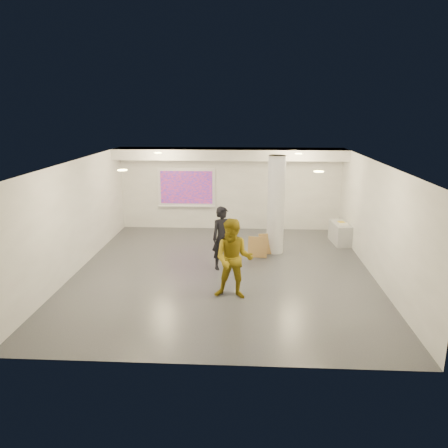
# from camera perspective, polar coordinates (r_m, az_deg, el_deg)

# --- Properties ---
(floor) EXTENTS (8.00, 9.00, 0.01)m
(floor) POSITION_cam_1_polar(r_m,az_deg,el_deg) (12.02, -0.11, -6.26)
(floor) COLOR #383A40
(floor) RESTS_ON ground
(ceiling) EXTENTS (8.00, 9.00, 0.01)m
(ceiling) POSITION_cam_1_polar(r_m,az_deg,el_deg) (11.30, -0.11, 8.09)
(ceiling) COLOR white
(ceiling) RESTS_ON floor
(wall_back) EXTENTS (8.00, 0.01, 3.00)m
(wall_back) POSITION_cam_1_polar(r_m,az_deg,el_deg) (15.97, 0.82, 4.62)
(wall_back) COLOR silver
(wall_back) RESTS_ON floor
(wall_front) EXTENTS (8.00, 0.01, 3.00)m
(wall_front) POSITION_cam_1_polar(r_m,az_deg,el_deg) (7.30, -2.15, -7.93)
(wall_front) COLOR silver
(wall_front) RESTS_ON floor
(wall_left) EXTENTS (0.01, 9.00, 3.00)m
(wall_left) POSITION_cam_1_polar(r_m,az_deg,el_deg) (12.45, -18.82, 0.90)
(wall_left) COLOR silver
(wall_left) RESTS_ON floor
(wall_right) EXTENTS (0.01, 9.00, 3.00)m
(wall_right) POSITION_cam_1_polar(r_m,az_deg,el_deg) (12.03, 19.28, 0.40)
(wall_right) COLOR silver
(wall_right) RESTS_ON floor
(soffit_band) EXTENTS (8.00, 1.10, 0.36)m
(soffit_band) POSITION_cam_1_polar(r_m,az_deg,el_deg) (15.24, 0.75, 9.15)
(soffit_band) COLOR silver
(soffit_band) RESTS_ON ceiling
(downlight_nw) EXTENTS (0.22, 0.22, 0.02)m
(downlight_nw) POSITION_cam_1_polar(r_m,az_deg,el_deg) (14.06, -8.62, 9.16)
(downlight_nw) COLOR #FFF082
(downlight_nw) RESTS_ON ceiling
(downlight_ne) EXTENTS (0.22, 0.22, 0.02)m
(downlight_ne) POSITION_cam_1_polar(r_m,az_deg,el_deg) (13.85, 9.73, 9.04)
(downlight_ne) COLOR #FFF082
(downlight_ne) RESTS_ON ceiling
(downlight_sw) EXTENTS (0.22, 0.22, 0.02)m
(downlight_sw) POSITION_cam_1_polar(r_m,az_deg,el_deg) (10.20, -13.14, 6.87)
(downlight_sw) COLOR #FFF082
(downlight_sw) RESTS_ON ceiling
(downlight_se) EXTENTS (0.22, 0.22, 0.02)m
(downlight_se) POSITION_cam_1_polar(r_m,az_deg,el_deg) (9.92, 12.26, 6.70)
(downlight_se) COLOR #FFF082
(downlight_se) RESTS_ON ceiling
(column) EXTENTS (0.52, 0.52, 3.00)m
(column) POSITION_cam_1_polar(r_m,az_deg,el_deg) (13.33, 6.79, 2.48)
(column) COLOR silver
(column) RESTS_ON floor
(projection_screen) EXTENTS (2.10, 0.13, 1.42)m
(projection_screen) POSITION_cam_1_polar(r_m,az_deg,el_deg) (16.06, -4.92, 4.73)
(projection_screen) COLOR white
(projection_screen) RESTS_ON wall_back
(credenza) EXTENTS (0.59, 1.20, 0.68)m
(credenza) POSITION_cam_1_polar(r_m,az_deg,el_deg) (14.95, 14.93, -1.15)
(credenza) COLOR #A2A5A8
(credenza) RESTS_ON floor
(papers_stack) EXTENTS (0.32, 0.39, 0.02)m
(papers_stack) POSITION_cam_1_polar(r_m,az_deg,el_deg) (14.72, 15.34, -0.01)
(papers_stack) COLOR silver
(papers_stack) RESTS_ON credenza
(postit_pad) EXTENTS (0.22, 0.28, 0.03)m
(postit_pad) POSITION_cam_1_polar(r_m,az_deg,el_deg) (14.94, 15.09, 0.23)
(postit_pad) COLOR gold
(postit_pad) RESTS_ON credenza
(cardboard_back) EXTENTS (0.60, 0.26, 0.63)m
(cardboard_back) POSITION_cam_1_polar(r_m,az_deg,el_deg) (13.46, 5.77, -2.59)
(cardboard_back) COLOR olive
(cardboard_back) RESTS_ON floor
(cardboard_front) EXTENTS (0.59, 0.25, 0.63)m
(cardboard_front) POSITION_cam_1_polar(r_m,az_deg,el_deg) (13.11, 4.40, -3.03)
(cardboard_front) COLOR olive
(cardboard_front) RESTS_ON floor
(woman) EXTENTS (0.76, 0.65, 1.76)m
(woman) POSITION_cam_1_polar(r_m,az_deg,el_deg) (11.99, -0.14, -1.87)
(woman) COLOR black
(woman) RESTS_ON floor
(man) EXTENTS (1.00, 0.82, 1.90)m
(man) POSITION_cam_1_polar(r_m,az_deg,el_deg) (10.13, 1.28, -4.61)
(man) COLOR olive
(man) RESTS_ON floor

